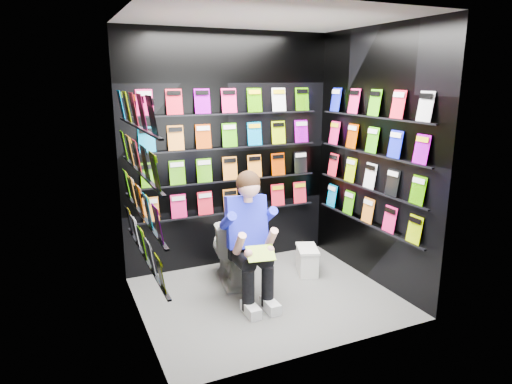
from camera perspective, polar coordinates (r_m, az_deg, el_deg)
name	(u,v)px	position (r m, az deg, el deg)	size (l,w,h in m)	color
floor	(267,297)	(4.61, 1.37, -13.00)	(2.40, 2.40, 0.00)	#5A5A57
ceiling	(269,17)	(4.14, 1.60, 21.05)	(2.40, 2.40, 0.00)	white
wall_back	(229,152)	(5.09, -3.42, 5.03)	(2.40, 0.04, 2.60)	black
wall_front	(328,192)	(3.33, 8.94, 0.04)	(2.40, 0.04, 2.60)	black
wall_left	(134,179)	(3.83, -14.95, 1.57)	(0.04, 2.00, 2.60)	black
wall_right	(374,158)	(4.82, 14.49, 4.09)	(0.04, 2.00, 2.60)	black
comics_back	(230,152)	(5.06, -3.30, 5.04)	(2.10, 0.06, 1.37)	orange
comics_left	(138,178)	(3.83, -14.51, 1.68)	(0.06, 1.70, 1.37)	orange
comics_right	(371,158)	(4.80, 14.22, 4.13)	(0.06, 1.70, 1.37)	orange
toilet	(231,249)	(4.80, -3.10, -7.07)	(0.42, 0.75, 0.73)	white
longbox	(307,261)	(5.12, 6.40, -8.59)	(0.19, 0.35, 0.27)	white
longbox_lid	(307,249)	(5.07, 6.45, -7.06)	(0.21, 0.37, 0.03)	white
reader	(245,223)	(4.34, -1.35, -3.86)	(0.51, 0.74, 1.37)	#040AE1
held_comic	(261,253)	(4.10, 0.58, -7.67)	(0.25, 0.01, 0.17)	#17A018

